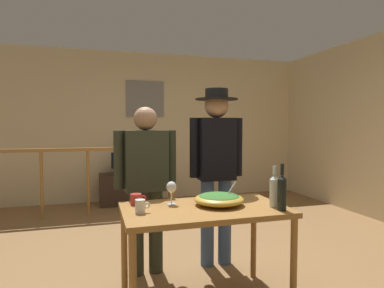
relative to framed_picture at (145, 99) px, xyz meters
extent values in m
plane|color=olive|center=(-0.06, -3.19, -1.86)|extent=(8.45, 8.45, 0.00)
cube|color=beige|center=(-0.06, 0.06, -0.51)|extent=(6.28, 0.10, 2.70)
cube|color=beige|center=(3.08, -2.22, -0.51)|extent=(0.10, 4.88, 2.70)
cube|color=gray|center=(0.00, 0.00, 0.00)|extent=(0.69, 0.03, 0.65)
cylinder|color=#9E6B33|center=(-1.65, -0.90, -1.37)|extent=(0.04, 0.04, 0.99)
cylinder|color=#9E6B33|center=(-1.00, -0.90, -1.37)|extent=(0.04, 0.04, 0.99)
cylinder|color=#9E6B33|center=(-0.35, -0.90, -1.37)|extent=(0.04, 0.04, 0.99)
cylinder|color=#9E6B33|center=(0.29, -0.90, -1.37)|extent=(0.04, 0.04, 0.99)
cube|color=#9E6B33|center=(-1.33, -0.90, -0.85)|extent=(3.33, 0.07, 0.05)
cube|color=#9E6B33|center=(0.29, -0.90, -1.32)|extent=(0.10, 0.10, 1.09)
cube|color=#38281E|center=(-0.39, -0.29, -1.59)|extent=(0.90, 0.40, 0.54)
cube|color=black|center=(-0.39, -0.29, -1.31)|extent=(0.20, 0.12, 0.02)
cylinder|color=black|center=(-0.39, -0.29, -1.26)|extent=(0.03, 0.03, 0.08)
cube|color=black|center=(-0.39, -0.32, -1.09)|extent=(0.49, 0.06, 0.27)
cube|color=black|center=(-0.39, -0.35, -1.09)|extent=(0.45, 0.01, 0.25)
cube|color=#9E6B33|center=(-0.11, -3.76, -1.12)|extent=(1.23, 0.71, 0.04)
cylinder|color=#9E6B33|center=(0.47, -4.08, -1.50)|extent=(0.05, 0.05, 0.72)
cylinder|color=#9E6B33|center=(-0.68, -3.45, -1.50)|extent=(0.05, 0.05, 0.72)
cylinder|color=#9E6B33|center=(0.47, -3.45, -1.50)|extent=(0.05, 0.05, 0.72)
ellipsoid|color=gold|center=(0.02, -3.73, -1.06)|extent=(0.38, 0.38, 0.09)
ellipsoid|color=#38702D|center=(0.02, -3.73, -1.04)|extent=(0.31, 0.31, 0.04)
cylinder|color=silver|center=(0.10, -3.73, -1.02)|extent=(0.14, 0.01, 0.20)
cylinder|color=silver|center=(-0.33, -3.61, -1.10)|extent=(0.07, 0.07, 0.01)
cylinder|color=silver|center=(-0.33, -3.61, -1.05)|extent=(0.01, 0.01, 0.10)
ellipsoid|color=silver|center=(-0.33, -3.61, -0.97)|extent=(0.08, 0.08, 0.09)
cylinder|color=black|center=(0.40, -4.01, -0.99)|extent=(0.07, 0.07, 0.23)
cone|color=black|center=(0.40, -4.01, -0.86)|extent=(0.07, 0.07, 0.03)
cylinder|color=black|center=(0.40, -4.01, -0.80)|extent=(0.03, 0.03, 0.08)
cylinder|color=silver|center=(0.40, -3.90, -1.00)|extent=(0.07, 0.07, 0.21)
cone|color=silver|center=(0.40, -3.90, -0.88)|extent=(0.07, 0.07, 0.03)
cylinder|color=silver|center=(0.40, -3.90, -0.83)|extent=(0.03, 0.03, 0.07)
cylinder|color=#B7332D|center=(-0.59, -3.54, -1.06)|extent=(0.09, 0.09, 0.08)
torus|color=#B7332D|center=(-0.54, -3.54, -1.06)|extent=(0.05, 0.01, 0.05)
cylinder|color=white|center=(-0.60, -3.80, -1.06)|extent=(0.07, 0.07, 0.10)
torus|color=white|center=(-0.55, -3.80, -1.05)|extent=(0.05, 0.01, 0.05)
cylinder|color=#2D3323|center=(-0.36, -3.09, -1.47)|extent=(0.13, 0.13, 0.78)
cylinder|color=#2D3323|center=(-0.54, -3.10, -1.47)|extent=(0.13, 0.13, 0.78)
cube|color=#2D3323|center=(-0.45, -3.10, -0.81)|extent=(0.39, 0.24, 0.55)
cylinder|color=#2D3323|center=(-0.21, -3.09, -0.79)|extent=(0.09, 0.09, 0.52)
cylinder|color=#2D3323|center=(-0.69, -3.11, -0.79)|extent=(0.09, 0.09, 0.52)
sphere|color=#A37556|center=(-0.45, -3.10, -0.42)|extent=(0.21, 0.21, 0.21)
cylinder|color=#3D5684|center=(0.33, -3.10, -1.44)|extent=(0.13, 0.13, 0.85)
cylinder|color=#3D5684|center=(0.15, -3.09, -1.44)|extent=(0.13, 0.13, 0.85)
cube|color=black|center=(0.24, -3.10, -0.71)|extent=(0.35, 0.24, 0.60)
cylinder|color=black|center=(0.46, -3.11, -0.70)|extent=(0.09, 0.09, 0.57)
cylinder|color=black|center=(0.02, -3.09, -0.70)|extent=(0.09, 0.09, 0.57)
sphere|color=tan|center=(0.24, -3.10, -0.30)|extent=(0.23, 0.23, 0.23)
cylinder|color=black|center=(0.24, -3.10, -0.23)|extent=(0.41, 0.41, 0.01)
cylinder|color=black|center=(0.24, -3.10, -0.18)|extent=(0.22, 0.22, 0.10)
camera|label=1|loc=(-0.89, -6.10, -0.49)|focal=30.89mm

